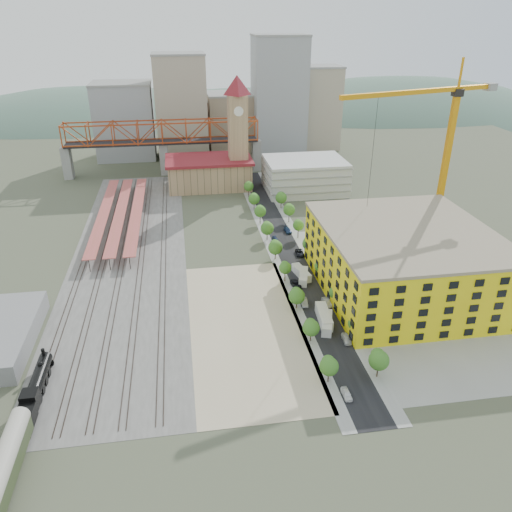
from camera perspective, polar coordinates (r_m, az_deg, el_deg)
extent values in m
plane|color=#474C38|center=(154.40, -1.27, -1.42)|extent=(400.00, 400.00, 0.00)
cube|color=#605E59|center=(170.03, -14.20, 0.47)|extent=(36.00, 165.00, 0.06)
cube|color=tan|center=(127.10, -1.15, -8.05)|extent=(28.00, 67.00, 0.06)
cube|color=black|center=(170.16, 3.39, 1.29)|extent=(12.00, 170.00, 0.06)
cube|color=gray|center=(169.16, 1.57, 1.17)|extent=(3.00, 170.00, 0.04)
cube|color=gray|center=(171.34, 5.19, 1.41)|extent=(3.00, 170.00, 0.04)
cube|color=gray|center=(149.76, 17.17, -3.62)|extent=(50.00, 90.00, 0.06)
cube|color=#382B23|center=(172.18, -19.07, 0.16)|extent=(0.12, 160.00, 0.18)
cube|color=#382B23|center=(171.91, -18.60, 0.20)|extent=(0.12, 160.00, 0.18)
cube|color=#382B23|center=(171.14, -17.10, 0.30)|extent=(0.12, 160.00, 0.18)
cube|color=#382B23|center=(170.91, -16.62, 0.33)|extent=(0.12, 160.00, 0.18)
cube|color=#382B23|center=(170.29, -15.11, 0.44)|extent=(0.12, 160.00, 0.18)
cube|color=#382B23|center=(170.12, -14.63, 0.47)|extent=(0.12, 160.00, 0.18)
cube|color=#382B23|center=(169.66, -13.10, 0.58)|extent=(0.12, 160.00, 0.18)
cube|color=#382B23|center=(169.54, -12.62, 0.61)|extent=(0.12, 160.00, 0.18)
cube|color=#382B23|center=(169.18, -10.75, 0.74)|extent=(0.12, 160.00, 0.18)
cube|color=#382B23|center=(169.12, -10.26, 0.78)|extent=(0.12, 160.00, 0.18)
cube|color=#C14A4F|center=(195.09, -16.99, 4.76)|extent=(4.00, 80.00, 0.25)
cylinder|color=black|center=(195.79, -16.92, 4.22)|extent=(0.24, 0.24, 4.00)
cube|color=#C14A4F|center=(194.28, -15.24, 4.90)|extent=(4.00, 80.00, 0.25)
cylinder|color=black|center=(194.99, -15.17, 4.35)|extent=(0.24, 0.24, 4.00)
cube|color=#C14A4F|center=(193.66, -13.48, 5.04)|extent=(4.00, 80.00, 0.25)
cylinder|color=black|center=(194.36, -13.42, 4.49)|extent=(0.24, 0.24, 4.00)
cube|color=tan|center=(227.68, -5.37, 9.35)|extent=(36.00, 22.00, 12.00)
cube|color=maroon|center=(225.90, -5.44, 10.93)|extent=(38.00, 24.00, 1.20)
cube|color=tan|center=(223.23, -2.07, 12.83)|extent=(8.00, 8.00, 40.00)
pyramid|color=maroon|center=(218.47, -2.20, 19.99)|extent=(12.00, 12.00, 8.00)
cylinder|color=white|center=(216.41, -2.00, 16.19)|extent=(4.00, 0.30, 4.00)
cube|color=silver|center=(222.16, 5.58, 9.18)|extent=(34.00, 26.00, 14.00)
cube|color=gray|center=(254.47, -20.75, 9.94)|extent=(4.00, 6.00, 15.00)
cube|color=gray|center=(251.89, 0.03, 11.46)|extent=(4.00, 6.00, 15.00)
cube|color=gray|center=(249.15, -10.44, 10.87)|extent=(4.00, 6.00, 15.00)
cube|color=black|center=(247.22, -10.59, 12.66)|extent=(90.00, 9.00, 1.00)
cube|color=#FFF915|center=(144.43, 16.56, -0.64)|extent=(44.00, 50.00, 18.00)
cube|color=gray|center=(140.61, 17.04, 2.78)|extent=(44.60, 50.60, 0.80)
cube|color=#9EA0A3|center=(281.96, -14.76, 14.63)|extent=(30.00, 25.00, 38.00)
cube|color=#B2A58C|center=(274.49, -8.54, 16.37)|extent=(26.00, 22.00, 52.00)
cube|color=gray|center=(292.73, -2.99, 15.02)|extent=(24.00, 24.00, 30.00)
cube|color=#9EA0A3|center=(284.30, 2.65, 17.77)|extent=(28.00, 22.00, 60.00)
cube|color=#B2A58C|center=(295.95, 7.17, 16.36)|extent=(22.00, 20.00, 44.00)
cube|color=brown|center=(301.82, -5.92, 14.88)|extent=(20.00, 20.00, 26.00)
ellipsoid|color=#4C6B59|center=(424.15, -16.89, 5.83)|extent=(396.00, 216.00, 180.00)
ellipsoid|color=#4C6B59|center=(432.01, -0.54, 3.95)|extent=(484.00, 264.00, 220.00)
ellipsoid|color=#4C6B59|center=(456.27, 14.65, 7.26)|extent=(418.00, 228.00, 190.00)
cylinder|color=black|center=(116.84, -23.55, -12.51)|extent=(2.80, 13.43, 2.80)
cube|color=black|center=(111.27, -24.40, -14.72)|extent=(3.13, 3.36, 3.58)
cylinder|color=black|center=(120.01, -23.15, -10.11)|extent=(0.78, 0.78, 1.79)
sphere|color=black|center=(117.70, -23.44, -11.28)|extent=(1.12, 1.12, 1.12)
cone|color=black|center=(123.66, -22.65, -10.95)|extent=(2.91, 1.79, 2.91)
cube|color=black|center=(108.07, -24.96, -16.71)|extent=(3.13, 6.72, 3.13)
cube|color=#2D3A1F|center=(100.50, -26.53, -20.59)|extent=(3.25, 20.15, 3.58)
cylinder|color=#ADA899|center=(99.20, -26.76, -19.82)|extent=(3.47, 20.15, 3.47)
cube|color=orange|center=(171.34, 20.62, 8.56)|extent=(1.74, 1.74, 48.87)
cube|color=black|center=(166.14, 22.05, 16.94)|extent=(2.72, 2.72, 2.17)
cube|color=orange|center=(151.90, 16.42, 17.44)|extent=(40.01, 12.70, 1.30)
cube|color=orange|center=(170.73, 23.71, 17.24)|extent=(12.88, 4.87, 1.30)
cube|color=gray|center=(175.60, 25.20, 17.09)|extent=(3.88, 3.51, 2.17)
cube|color=orange|center=(165.52, 22.38, 18.78)|extent=(0.54, 0.54, 8.69)
cube|color=silver|center=(127.33, 8.10, -7.60)|extent=(5.11, 9.66, 2.56)
cube|color=silver|center=(129.47, 7.76, -6.87)|extent=(3.59, 10.62, 2.85)
cube|color=silver|center=(147.65, 5.43, -2.37)|extent=(4.79, 9.40, 2.49)
cube|color=silver|center=(149.70, 5.21, -1.93)|extent=(4.18, 9.40, 2.49)
imported|color=white|center=(108.12, 10.32, -15.27)|extent=(1.69, 4.11, 1.39)
imported|color=gray|center=(136.10, 5.53, -5.28)|extent=(2.04, 4.78, 1.53)
imported|color=black|center=(144.45, 4.58, -3.26)|extent=(2.70, 5.33, 1.44)
imported|color=navy|center=(171.51, 2.25, 1.78)|extent=(2.19, 4.97, 1.42)
imported|color=silver|center=(123.37, 10.29, -9.31)|extent=(1.95, 4.52, 1.52)
imported|color=#9E9EA3|center=(136.66, 8.09, -5.29)|extent=(1.90, 4.80, 1.55)
imported|color=black|center=(163.16, 5.03, 0.36)|extent=(2.66, 5.37, 1.46)
imported|color=navy|center=(179.84, 3.64, 2.95)|extent=(2.34, 5.16, 1.47)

